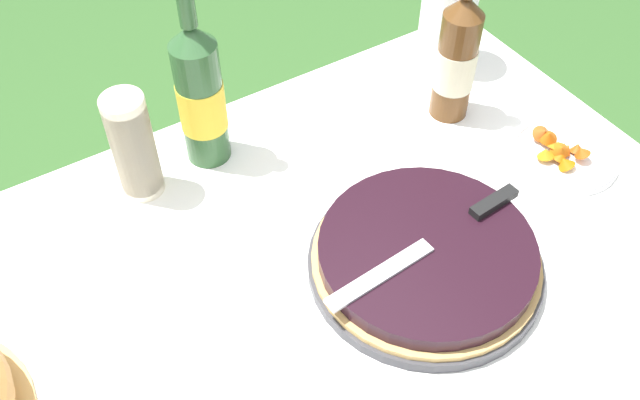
# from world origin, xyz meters

# --- Properties ---
(tablecloth) EXTENTS (1.77, 1.07, 0.10)m
(tablecloth) POSITION_xyz_m (0.00, 0.00, 0.72)
(tablecloth) COLOR white
(tablecloth) RESTS_ON garden_table
(berry_tart) EXTENTS (0.37, 0.37, 0.06)m
(berry_tart) POSITION_xyz_m (0.37, 0.01, 0.76)
(berry_tart) COLOR #38383D
(berry_tart) RESTS_ON tablecloth
(serving_knife) EXTENTS (0.38, 0.05, 0.01)m
(serving_knife) POSITION_xyz_m (0.40, 0.02, 0.80)
(serving_knife) COLOR silver
(serving_knife) RESTS_ON berry_tart
(cup_stack) EXTENTS (0.07, 0.07, 0.20)m
(cup_stack) POSITION_xyz_m (0.06, 0.41, 0.84)
(cup_stack) COLOR beige
(cup_stack) RESTS_ON tablecloth
(cider_bottle_green) EXTENTS (0.08, 0.08, 0.36)m
(cider_bottle_green) POSITION_xyz_m (0.20, 0.43, 0.87)
(cider_bottle_green) COLOR #2D562D
(cider_bottle_green) RESTS_ON tablecloth
(cider_bottle_amber) EXTENTS (0.08, 0.08, 0.33)m
(cider_bottle_amber) POSITION_xyz_m (0.64, 0.29, 0.86)
(cider_bottle_amber) COLOR brown
(cider_bottle_amber) RESTS_ON tablecloth
(snack_plate_left) EXTENTS (0.19, 0.19, 0.05)m
(snack_plate_left) POSITION_xyz_m (0.74, 0.08, 0.75)
(snack_plate_left) COLOR white
(snack_plate_left) RESTS_ON tablecloth
(paper_towel_roll) EXTENTS (0.11, 0.11, 0.22)m
(paper_towel_roll) POSITION_xyz_m (0.73, 0.43, 0.85)
(paper_towel_roll) COLOR white
(paper_towel_roll) RESTS_ON tablecloth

